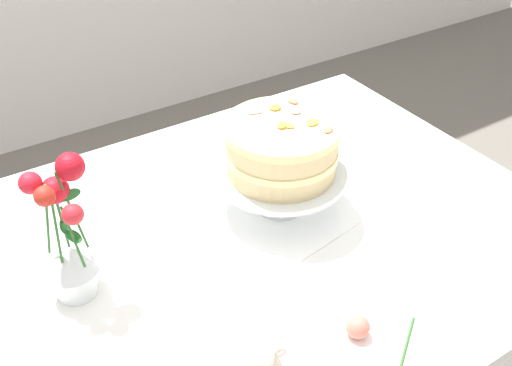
{
  "coord_description": "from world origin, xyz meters",
  "views": [
    {
      "loc": [
        -0.47,
        -0.82,
        1.59
      ],
      "look_at": [
        0.06,
        0.01,
        0.86
      ],
      "focal_mm": 41.8,
      "sensor_mm": 36.0,
      "label": 1
    }
  ],
  "objects": [
    {
      "name": "linen_napkin",
      "position": [
        0.14,
        0.05,
        0.74
      ],
      "size": [
        0.37,
        0.37,
        0.0
      ],
      "primitive_type": "cube",
      "rotation": [
        0.0,
        0.0,
        0.16
      ],
      "color": "white",
      "rests_on": "dining_table"
    },
    {
      "name": "fallen_rose",
      "position": [
        0.05,
        -0.33,
        0.76
      ],
      "size": [
        0.14,
        0.14,
        0.04
      ],
      "color": "#2D6028",
      "rests_on": "dining_table"
    },
    {
      "name": "teacup",
      "position": [
        -0.14,
        -0.28,
        0.77
      ],
      "size": [
        0.13,
        0.13,
        0.06
      ],
      "color": "silver",
      "rests_on": "dining_table"
    },
    {
      "name": "cake_stand",
      "position": [
        0.14,
        0.05,
        0.82
      ],
      "size": [
        0.29,
        0.29,
        0.1
      ],
      "color": "silver",
      "rests_on": "linen_napkin"
    },
    {
      "name": "dining_table",
      "position": [
        0.0,
        -0.02,
        0.65
      ],
      "size": [
        1.4,
        1.0,
        0.74
      ],
      "color": "white",
      "rests_on": "ground"
    },
    {
      "name": "flower_vase",
      "position": [
        -0.33,
        0.04,
        0.86
      ],
      "size": [
        0.12,
        0.12,
        0.3
      ],
      "color": "silver",
      "rests_on": "dining_table"
    },
    {
      "name": "layer_cake",
      "position": [
        0.14,
        0.05,
        0.9
      ],
      "size": [
        0.25,
        0.25,
        0.13
      ],
      "color": "beige",
      "rests_on": "cake_stand"
    }
  ]
}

